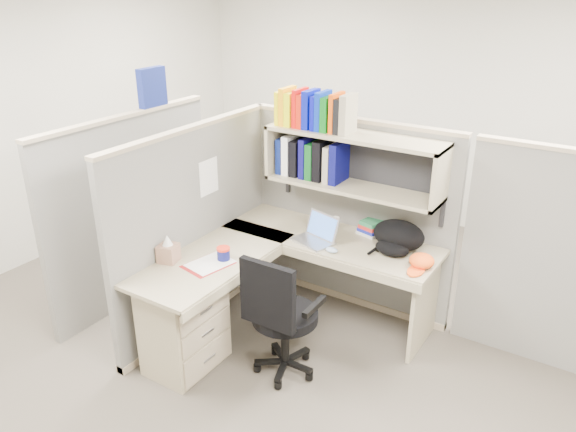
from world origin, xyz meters
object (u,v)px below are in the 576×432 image
Objects in this scene: desk at (225,303)px; laptop at (313,230)px; task_chair at (282,334)px; backpack at (396,238)px; snack_canister at (223,253)px.

laptop is at bearing 64.73° from desk.
backpack is at bearing 63.43° from task_chair.
laptop is 0.86m from task_chair.
laptop is (0.33, 0.70, 0.40)m from desk.
laptop is 0.32× the size of task_chair.
laptop reaches higher than desk.
laptop is at bearing -139.98° from backpack.
backpack is 0.40× the size of task_chair.
snack_canister is (-0.41, -0.60, -0.06)m from laptop.
desk is 0.50m from task_chair.
task_chair is (0.56, -0.09, -0.44)m from snack_canister.
backpack is 3.98× the size of snack_canister.
snack_canister is (-0.07, 0.11, 0.34)m from desk.
snack_canister is (-1.01, -0.79, -0.07)m from backpack.
task_chair reaches higher than snack_canister.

